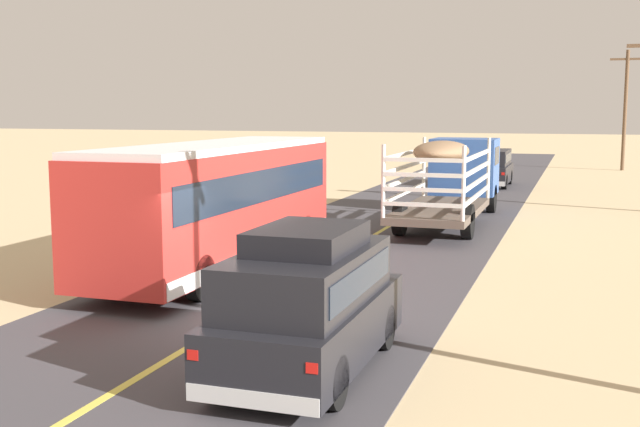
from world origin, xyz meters
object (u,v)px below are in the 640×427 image
at_px(boulder_near_shoulder, 110,172).
at_px(boulder_mid_field, 167,166).
at_px(bus, 219,202).
at_px(livestock_truck, 456,171).
at_px(suv_near, 308,301).
at_px(power_pole_far, 625,106).
at_px(car_far, 491,166).

height_order(boulder_near_shoulder, boulder_mid_field, boulder_near_shoulder).
bearing_deg(boulder_near_shoulder, bus, -50.51).
distance_m(livestock_truck, boulder_near_shoulder, 22.84).
bearing_deg(suv_near, power_pole_far, 81.72).
bearing_deg(boulder_mid_field, livestock_truck, -36.29).
height_order(power_pole_far, boulder_mid_field, power_pole_far).
bearing_deg(car_far, boulder_near_shoulder, -169.78).
bearing_deg(boulder_near_shoulder, car_far, 10.22).
relative_size(suv_near, car_far, 1.00).
bearing_deg(power_pole_far, livestock_truck, -104.61).
relative_size(suv_near, boulder_mid_field, 3.18).
xyz_separation_m(suv_near, car_far, (-0.59, 30.70, -0.06)).
xyz_separation_m(car_far, power_pole_far, (7.10, 14.04, 3.16)).
height_order(livestock_truck, car_far, livestock_truck).
height_order(suv_near, livestock_truck, livestock_truck).
bearing_deg(boulder_mid_field, suv_near, -57.29).
xyz_separation_m(suv_near, livestock_truck, (-0.49, 17.90, 0.64)).
bearing_deg(power_pole_far, boulder_mid_field, -157.46).
bearing_deg(car_far, livestock_truck, -89.54).
bearing_deg(boulder_mid_field, car_far, -6.85).
bearing_deg(car_far, bus, -99.98).
xyz_separation_m(suv_near, bus, (-4.80, 6.77, 0.60)).
distance_m(livestock_truck, car_far, 12.82).
bearing_deg(livestock_truck, suv_near, -88.44).
bearing_deg(livestock_truck, boulder_near_shoulder, 156.62).
distance_m(suv_near, power_pole_far, 45.32).
relative_size(power_pole_far, boulder_near_shoulder, 4.14).
bearing_deg(boulder_mid_field, power_pole_far, 22.54).
relative_size(livestock_truck, bus, 0.97).
relative_size(bus, boulder_near_shoulder, 5.23).
distance_m(livestock_truck, bus, 11.93).
bearing_deg(car_far, suv_near, -88.90).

